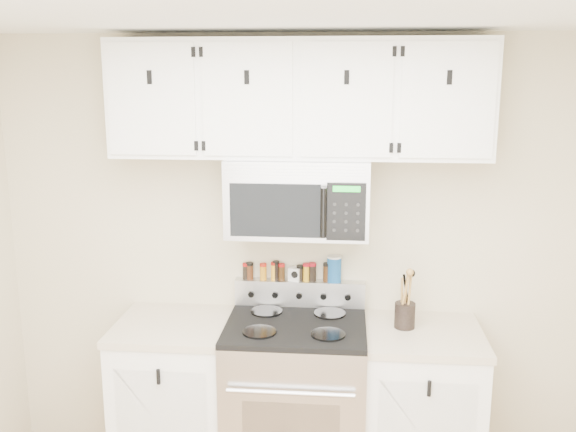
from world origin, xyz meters
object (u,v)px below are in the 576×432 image
Objects in this scene: microwave at (298,196)px; range at (296,400)px; salt_canister at (334,269)px; utensil_crock at (405,313)px.

range is at bearing -90.23° from microwave.
microwave reaches higher than salt_canister.
range is at bearing -125.09° from salt_canister.
range is 7.12× the size of salt_canister.
microwave is 4.92× the size of salt_canister.
range is at bearing -173.73° from utensil_crock.
salt_canister reaches higher than utensil_crock.
salt_canister is at bearing 38.17° from microwave.
microwave is 0.52m from salt_canister.
utensil_crock is (0.59, -0.06, -0.63)m from microwave.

